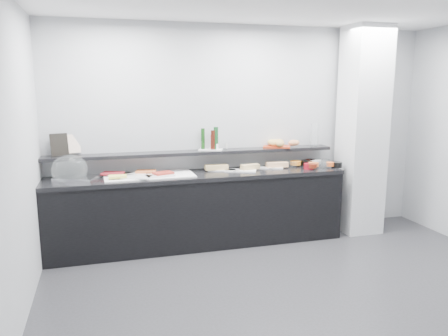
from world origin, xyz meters
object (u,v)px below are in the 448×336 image
object	(u,v)px
cloche_base	(77,178)
framed_print	(59,145)
carafe	(314,135)
bread_tray	(277,146)
sandwich_plate_mid	(240,171)
condiment_tray	(211,149)

from	to	relation	value
cloche_base	framed_print	world-z (taller)	framed_print
carafe	bread_tray	bearing A→B (deg)	176.46
bread_tray	sandwich_plate_mid	bearing A→B (deg)	-134.73
sandwich_plate_mid	bread_tray	xyz separation A→B (m)	(0.57, 0.21, 0.25)
sandwich_plate_mid	framed_print	bearing A→B (deg)	-162.40
condiment_tray	carafe	distance (m)	1.43
bread_tray	carafe	size ratio (longest dim) A/B	1.16
cloche_base	carafe	xyz separation A→B (m)	(3.03, 0.15, 0.38)
cloche_base	bread_tray	distance (m)	2.52
framed_print	condiment_tray	size ratio (longest dim) A/B	0.89
carafe	condiment_tray	bearing A→B (deg)	178.57
condiment_tray	bread_tray	xyz separation A→B (m)	(0.89, -0.00, 0.00)
framed_print	bread_tray	bearing A→B (deg)	-16.39
sandwich_plate_mid	condiment_tray	xyz separation A→B (m)	(-0.32, 0.22, 0.25)
condiment_tray	bread_tray	size ratio (longest dim) A/B	0.84
cloche_base	bread_tray	bearing A→B (deg)	27.93
sandwich_plate_mid	framed_print	size ratio (longest dim) A/B	1.48
sandwich_plate_mid	carafe	xyz separation A→B (m)	(1.09, 0.18, 0.39)
sandwich_plate_mid	bread_tray	bearing A→B (deg)	44.51
carafe	sandwich_plate_mid	bearing A→B (deg)	-170.59
cloche_base	bread_tray	world-z (taller)	bread_tray
framed_print	cloche_base	bearing A→B (deg)	-64.70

